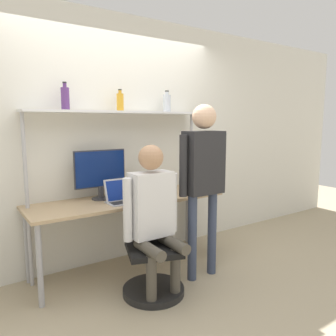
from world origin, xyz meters
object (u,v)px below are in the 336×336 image
office_chair (152,263)px  bottle_clear (167,103)px  cell_phone (145,199)px  bottle_amber (120,102)px  bottle_purple (65,98)px  person_seated (153,209)px  monitor (100,172)px  laptop (121,196)px  person_standing (203,169)px

office_chair → bottle_clear: bearing=48.6°
cell_phone → bottle_amber: size_ratio=0.67×
bottle_purple → bottle_clear: bearing=0.0°
person_seated → bottle_clear: bearing=49.7°
bottle_clear → monitor: bearing=-177.4°
monitor → person_seated: size_ratio=0.40×
bottle_purple → bottle_amber: bearing=0.0°
bottle_clear → bottle_amber: size_ratio=1.07×
monitor → bottle_clear: size_ratio=2.28×
person_seated → bottle_clear: 1.42m
office_chair → monitor: bearing=105.3°
office_chair → bottle_purple: (-0.51, 0.74, 1.50)m
office_chair → person_seated: bearing=-106.9°
laptop → office_chair: laptop is taller
laptop → person_standing: size_ratio=0.18×
person_standing → bottle_purple: size_ratio=6.58×
bottle_clear → laptop: bearing=-159.4°
person_standing → bottle_clear: bearing=83.9°
person_standing → person_seated: bearing=-177.4°
bottle_amber → bottle_purple: bearing=-180.0°
cell_phone → bottle_purple: bottle_purple is taller
monitor → office_chair: (0.19, -0.70, -0.77)m
laptop → person_seated: bearing=-82.9°
office_chair → person_standing: person_standing is taller
person_seated → cell_phone: bearing=68.4°
monitor → laptop: (0.12, -0.24, -0.22)m
office_chair → bottle_amber: bottle_amber is taller
person_seated → bottle_purple: size_ratio=5.20×
bottle_amber → bottle_clear: bearing=0.0°
bottle_purple → monitor: bearing=-7.0°
person_standing → bottle_amber: size_ratio=7.70×
laptop → bottle_amber: 0.99m
monitor → office_chair: monitor is taller
cell_phone → bottle_purple: 1.26m
person_seated → person_standing: person_standing is taller
bottle_purple → office_chair: bearing=-55.6°
bottle_clear → bottle_amber: bearing=180.0°
person_standing → cell_phone: bearing=130.4°
laptop → bottle_purple: bearing=147.5°
monitor → person_standing: (0.77, -0.72, 0.06)m
cell_phone → monitor: bearing=145.2°
monitor → bottle_amber: (0.26, 0.04, 0.71)m
monitor → laptop: monitor is taller
person_seated → person_standing: size_ratio=0.79×
person_seated → person_standing: 0.66m
person_seated → bottle_purple: (-0.49, 0.79, 0.98)m
bottle_purple → bottle_amber: (0.57, 0.00, -0.02)m
monitor → bottle_amber: size_ratio=2.44×
cell_phone → bottle_clear: bottle_clear is taller
bottle_amber → person_seated: bearing=-95.7°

